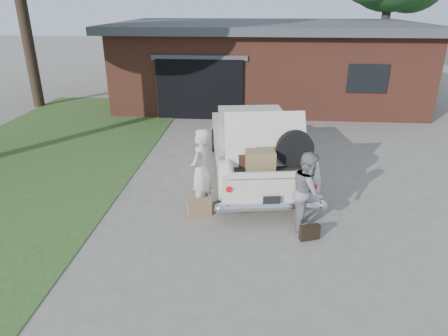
{
  "coord_description": "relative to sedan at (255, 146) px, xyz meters",
  "views": [
    {
      "loc": [
        0.59,
        -6.6,
        4.14
      ],
      "look_at": [
        0.0,
        0.6,
        1.1
      ],
      "focal_mm": 32.0,
      "sensor_mm": 36.0,
      "label": 1
    }
  ],
  "objects": [
    {
      "name": "ground",
      "position": [
        -0.58,
        -2.86,
        -0.77
      ],
      "size": [
        90.0,
        90.0,
        0.0
      ],
      "primitive_type": "plane",
      "color": "gray",
      "rests_on": "ground"
    },
    {
      "name": "grass_strip",
      "position": [
        -6.08,
        0.14,
        -0.76
      ],
      "size": [
        6.0,
        16.0,
        0.02
      ],
      "primitive_type": "cube",
      "color": "#2D4C1E",
      "rests_on": "ground"
    },
    {
      "name": "house",
      "position": [
        0.4,
        8.61,
        0.9
      ],
      "size": [
        12.8,
        7.8,
        3.3
      ],
      "color": "brown",
      "rests_on": "ground"
    },
    {
      "name": "sedan",
      "position": [
        0.0,
        0.0,
        0.0
      ],
      "size": [
        2.74,
        5.44,
        2.01
      ],
      "rotation": [
        0.0,
        0.0,
        0.15
      ],
      "color": "beige",
      "rests_on": "ground"
    },
    {
      "name": "woman_left",
      "position": [
        -1.09,
        -1.96,
        0.12
      ],
      "size": [
        0.59,
        0.74,
        1.79
      ],
      "primitive_type": "imported",
      "rotation": [
        0.0,
        0.0,
        -1.85
      ],
      "color": "beige",
      "rests_on": "ground"
    },
    {
      "name": "woman_right",
      "position": [
        1.04,
        -2.51,
        0.01
      ],
      "size": [
        0.62,
        0.78,
        1.57
      ],
      "primitive_type": "imported",
      "rotation": [
        0.0,
        0.0,
        1.53
      ],
      "color": "gray",
      "rests_on": "ground"
    },
    {
      "name": "suitcase_left",
      "position": [
        -1.09,
        -2.25,
        -0.58
      ],
      "size": [
        0.51,
        0.33,
        0.38
      ],
      "primitive_type": "cube",
      "rotation": [
        0.0,
        0.0,
        0.38
      ],
      "color": "#96714C",
      "rests_on": "ground"
    },
    {
      "name": "suitcase_right",
      "position": [
        1.08,
        -2.96,
        -0.62
      ],
      "size": [
        0.4,
        0.24,
        0.29
      ],
      "primitive_type": "cube",
      "rotation": [
        0.0,
        0.0,
        0.33
      ],
      "color": "black",
      "rests_on": "ground"
    }
  ]
}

